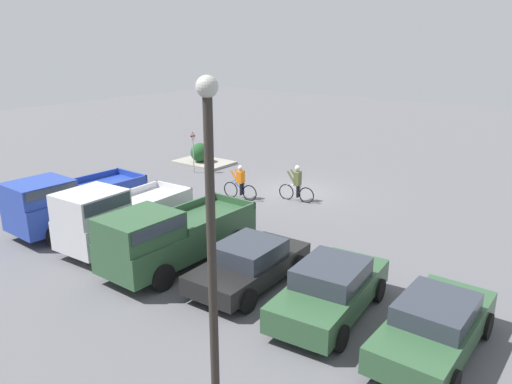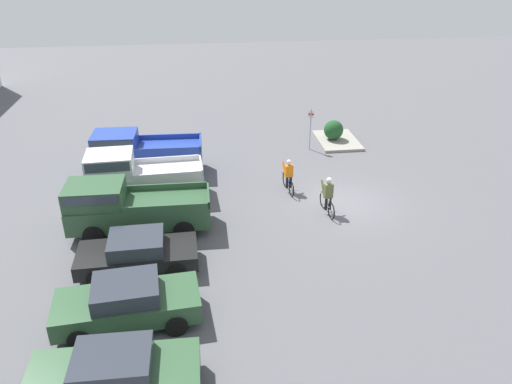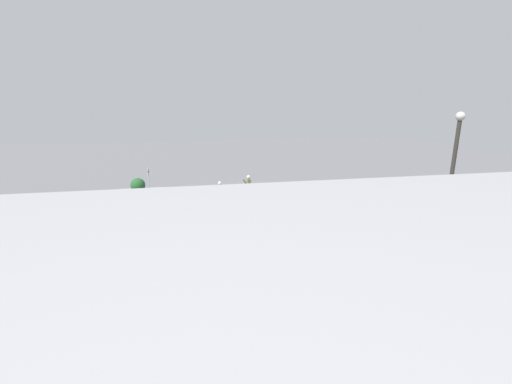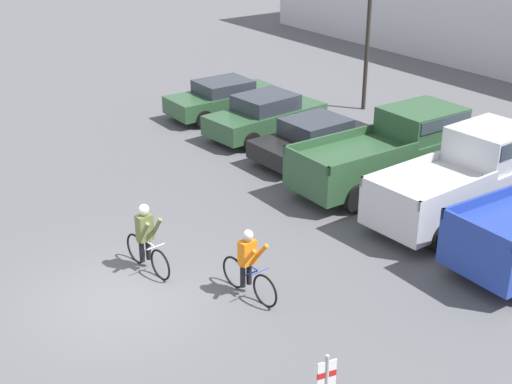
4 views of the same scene
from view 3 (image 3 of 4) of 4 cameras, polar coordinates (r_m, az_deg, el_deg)
name	(u,v)px [view 3 (image 3 of 4)]	position (r m, az deg, el deg)	size (l,w,h in m)	color
ground_plane	(236,194)	(27.08, -3.32, -0.34)	(80.00, 80.00, 0.00)	#56565B
sedan_0	(419,213)	(22.34, 25.46, -3.17)	(1.98, 4.38, 1.38)	#2D5133
sedan_1	(375,215)	(20.86, 19.16, -3.63)	(2.27, 4.51, 1.49)	#2D5133
sedan_2	(328,219)	(19.70, 11.96, -4.35)	(2.11, 4.28, 1.37)	black
pickup_truck_0	(283,218)	(18.15, 4.52, -4.33)	(2.26, 5.62, 2.14)	#2D5133
pickup_truck_1	(231,220)	(17.70, -4.26, -4.61)	(2.33, 5.14, 2.32)	silver
pickup_truck_2	(174,224)	(17.65, -13.47, -5.15)	(2.34, 5.34, 2.20)	#233D9E
cyclist_0	(220,193)	(24.47, -6.05, -0.12)	(1.81, 0.49, 1.63)	black
cyclist_1	(248,186)	(25.98, -1.27, 0.95)	(1.79, 0.49, 1.72)	black
fire_lane_sign	(149,180)	(26.52, -17.42, 1.90)	(0.09, 0.30, 2.40)	#9E9EA3
lamppost	(451,180)	(16.29, 29.73, 1.77)	(0.36, 0.36, 6.67)	#2D2823
curb_island	(140,192)	(28.79, -18.77, -0.04)	(3.34, 2.28, 0.15)	gray
shrub	(138,185)	(28.42, -19.08, 1.08)	(1.13, 1.13, 1.13)	#1E4C23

